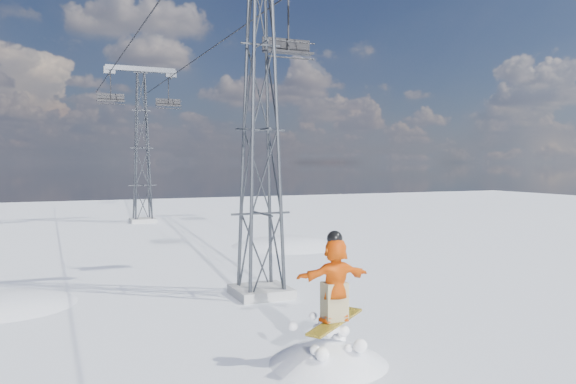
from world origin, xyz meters
name	(u,v)px	position (x,y,z in m)	size (l,w,h in m)	color
lift_tower_near	(261,131)	(0.80, 8.00, 5.47)	(5.20, 1.80, 11.43)	#999999
lift_tower_far	(142,148)	(0.80, 33.00, 5.47)	(5.20, 1.80, 11.43)	#999999
haul_cables	(181,37)	(0.80, 19.50, 10.85)	(4.46, 51.00, 0.06)	black
lift_chair_mid	(288,47)	(3.00, 10.88, 8.88)	(1.98, 0.57, 2.46)	black
lift_chair_far	(111,98)	(-1.40, 32.40, 8.98)	(1.88, 0.54, 2.33)	black
lift_chair_extra	(168,103)	(3.00, 34.01, 8.98)	(1.89, 0.54, 2.34)	black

